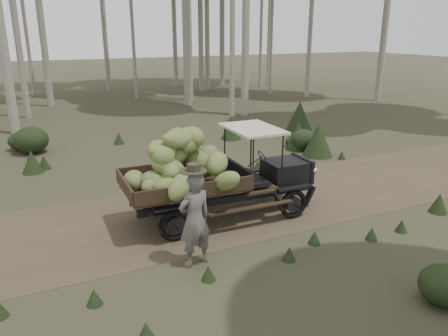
% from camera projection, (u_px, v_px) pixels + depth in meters
% --- Properties ---
extents(ground, '(120.00, 120.00, 0.00)m').
position_uv_depth(ground, '(225.00, 208.00, 11.08)').
color(ground, '#473D2B').
rests_on(ground, ground).
extents(dirt_track, '(70.00, 4.00, 0.01)m').
position_uv_depth(dirt_track, '(225.00, 208.00, 11.07)').
color(dirt_track, brown).
rests_on(dirt_track, ground).
extents(banana_truck, '(4.73, 2.33, 2.35)m').
position_uv_depth(banana_truck, '(198.00, 167.00, 9.83)').
color(banana_truck, black).
rests_on(banana_truck, ground).
extents(farmer, '(0.75, 0.58, 2.02)m').
position_uv_depth(farmer, '(195.00, 218.00, 8.15)').
color(farmer, '#5E5B56').
rests_on(farmer, ground).
extents(undergrowth, '(16.89, 18.07, 1.39)m').
position_uv_depth(undergrowth, '(244.00, 183.00, 11.39)').
color(undergrowth, '#233319').
rests_on(undergrowth, ground).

